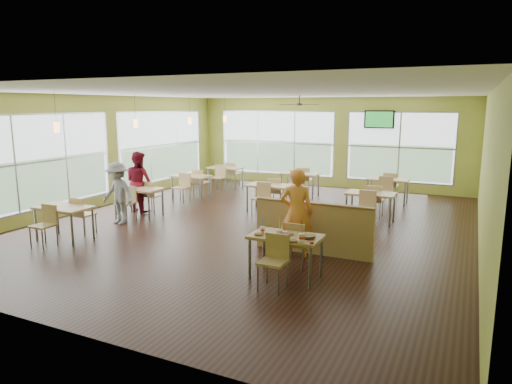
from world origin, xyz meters
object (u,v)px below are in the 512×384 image
Objects in this scene: main_table at (286,242)px; half_wall_divider at (313,228)px; food_basket at (309,237)px; man_plaid at (296,213)px.

half_wall_divider is at bearing 90.00° from main_table.
half_wall_divider is 1.54m from food_basket.
main_table is 0.43m from food_basket.
half_wall_divider is 9.97× the size of food_basket.
man_plaid is at bearing -123.58° from half_wall_divider.
man_plaid is at bearing 101.55° from main_table.
food_basket is at bearing -74.49° from half_wall_divider.
food_basket is at bearing -2.17° from main_table.
food_basket is (0.41, -1.47, 0.26)m from half_wall_divider.
man_plaid reaches higher than half_wall_divider.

